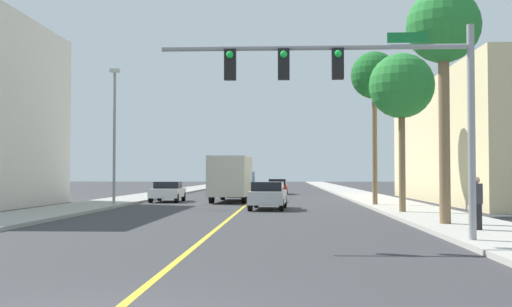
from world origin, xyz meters
The scene contains 16 objects.
ground centered at (0.00, 42.00, 0.00)m, with size 192.00×192.00×0.00m, color #38383A.
sidewalk_left centered at (-8.78, 42.00, 0.07)m, with size 3.63×168.00×0.15m, color #9E9B93.
sidewalk_right centered at (8.78, 42.00, 0.07)m, with size 3.63×168.00×0.15m, color #B2ADA3.
lane_marking_center centered at (0.00, 42.00, 0.00)m, with size 0.16×144.00×0.01m, color yellow.
building_right_near centered at (17.46, 34.24, 4.10)m, with size 10.83×24.89×8.20m, color beige.
traffic_signal_mast centered at (4.48, 8.93, 4.35)m, with size 8.48×0.36×5.78m.
street_lamp centered at (-7.46, 27.05, 4.49)m, with size 0.56×0.28×7.83m.
palm_near centered at (8.02, 14.26, 7.00)m, with size 2.63×2.63×8.35m.
palm_mid centered at (7.80, 20.95, 5.95)m, with size 3.03×3.03×7.38m.
palm_far centered at (7.53, 27.64, 7.48)m, with size 2.72×2.72×8.80m.
car_yellow centered at (-1.35, 42.20, 0.78)m, with size 1.98×3.88×1.54m.
car_red centered at (1.70, 48.91, 0.72)m, with size 1.87×4.24×1.41m.
car_silver centered at (1.47, 24.99, 0.77)m, with size 2.00×4.56×1.48m.
car_white centered at (-5.58, 33.45, 0.71)m, with size 2.01×4.31×1.37m.
delivery_truck centered at (-1.22, 33.61, 1.62)m, with size 2.65×8.03×3.04m.
pedestrian centered at (8.39, 11.90, 0.98)m, with size 0.38×0.38×1.67m.
Camera 1 is at (2.35, -7.62, 1.91)m, focal length 42.81 mm.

